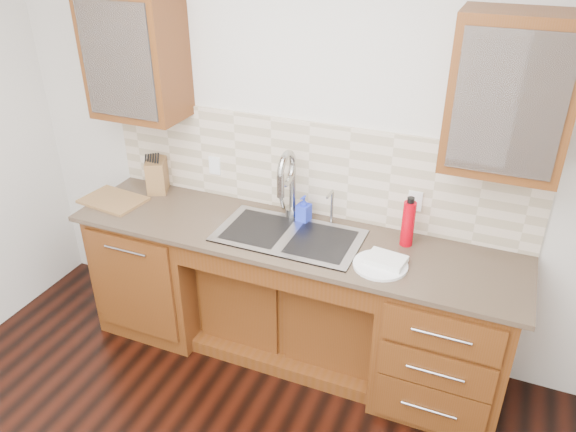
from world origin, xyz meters
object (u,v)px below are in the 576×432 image
at_px(cutting_board, 113,200).
at_px(soap_bottle, 304,209).
at_px(knife_block, 157,175).
at_px(water_bottle, 408,224).
at_px(plate, 380,265).

bearing_deg(cutting_board, soap_bottle, 10.63).
xyz_separation_m(soap_bottle, knife_block, (-1.06, 0.03, 0.03)).
distance_m(water_bottle, knife_block, 1.69).
relative_size(water_bottle, knife_block, 1.22).
xyz_separation_m(water_bottle, knife_block, (-1.69, 0.06, -0.02)).
bearing_deg(knife_block, plate, -35.57).
xyz_separation_m(water_bottle, cutting_board, (-1.87, -0.21, -0.12)).
distance_m(plate, cutting_board, 1.79).
bearing_deg(knife_block, cutting_board, -148.13).
distance_m(soap_bottle, knife_block, 1.06).
xyz_separation_m(knife_block, cutting_board, (-0.18, -0.26, -0.10)).
xyz_separation_m(plate, cutting_board, (-1.79, 0.07, 0.00)).
height_order(plate, knife_block, knife_block).
xyz_separation_m(soap_bottle, cutting_board, (-1.24, -0.23, -0.08)).
bearing_deg(plate, knife_block, 168.45).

